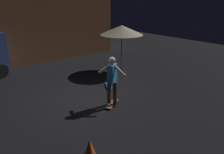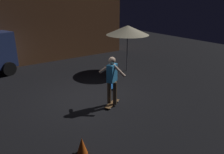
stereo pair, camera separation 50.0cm
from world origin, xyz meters
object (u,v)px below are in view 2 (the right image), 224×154
traffic_cone (82,147)px  patio_umbrella (128,30)px  skateboard_ridden (112,104)px  skateboard_spare (111,86)px  skater (112,77)px

traffic_cone → patio_umbrella: bearing=42.1°
skateboard_ridden → skateboard_spare: 1.68m
skateboard_ridden → patio_umbrella: bearing=43.9°
skateboard_spare → skateboard_ridden: bearing=-124.2°
skateboard_spare → skater: 1.94m
patio_umbrella → traffic_cone: bearing=-137.9°
skateboard_spare → traffic_cone: (-2.99, -3.07, 0.16)m
skateboard_ridden → skateboard_spare: (0.94, 1.39, 0.00)m
traffic_cone → skateboard_ridden: bearing=39.4°
skateboard_ridden → traffic_cone: traffic_cone is taller
skater → patio_umbrella: bearing=43.9°
skateboard_ridden → skater: 0.98m
skater → traffic_cone: (-2.05, -1.68, -0.83)m
skater → traffic_cone: bearing=-140.6°
patio_umbrella → skateboard_ridden: bearing=-136.1°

